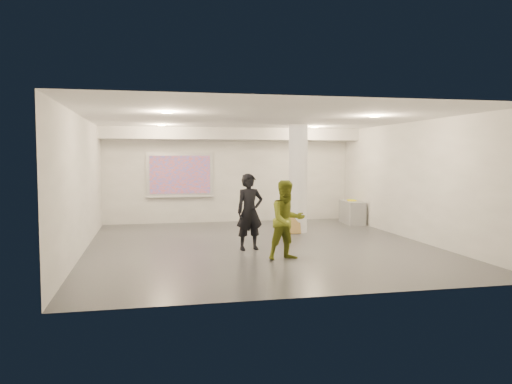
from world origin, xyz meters
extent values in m
cube|color=#383A3F|center=(0.00, 0.00, 0.00)|extent=(8.00, 9.00, 0.01)
cube|color=white|center=(0.00, 0.00, 3.00)|extent=(8.00, 9.00, 0.01)
cube|color=silver|center=(0.00, 4.50, 1.50)|extent=(8.00, 0.01, 3.00)
cube|color=silver|center=(0.00, -4.50, 1.50)|extent=(8.00, 0.01, 3.00)
cube|color=silver|center=(-4.00, 0.00, 1.50)|extent=(0.01, 9.00, 3.00)
cube|color=silver|center=(4.00, 0.00, 1.50)|extent=(0.01, 9.00, 3.00)
cube|color=silver|center=(0.00, 3.95, 2.82)|extent=(8.00, 1.10, 0.36)
cylinder|color=#F4ED92|center=(-2.20, 2.50, 2.98)|extent=(0.22, 0.22, 0.02)
cylinder|color=#F4ED92|center=(2.20, 2.50, 2.98)|extent=(0.22, 0.22, 0.02)
cylinder|color=#F4ED92|center=(-2.20, -1.50, 2.98)|extent=(0.22, 0.22, 0.02)
cylinder|color=#F4ED92|center=(2.20, -1.50, 2.98)|extent=(0.22, 0.22, 0.02)
cylinder|color=white|center=(1.50, 1.80, 1.50)|extent=(0.52, 0.52, 3.00)
cube|color=silver|center=(-1.60, 4.46, 1.55)|extent=(2.10, 0.06, 1.40)
cube|color=blue|center=(-1.60, 4.42, 1.55)|extent=(1.90, 0.01, 1.20)
cube|color=silver|center=(-1.60, 4.40, 0.85)|extent=(2.10, 0.08, 0.04)
cube|color=gray|center=(3.72, 3.20, 0.36)|extent=(0.63, 1.28, 0.72)
cube|color=silver|center=(3.73, 3.29, 0.73)|extent=(0.30, 0.35, 0.02)
cube|color=#FFF80B|center=(3.71, 3.25, 0.74)|extent=(0.32, 0.38, 0.03)
cube|color=olive|center=(1.16, 1.75, 0.30)|extent=(0.57, 0.21, 0.61)
cube|color=olive|center=(1.26, 1.55, 0.25)|extent=(0.47, 0.21, 0.51)
imported|color=black|center=(-0.34, -0.51, 0.87)|extent=(0.70, 0.52, 1.73)
imported|color=olive|center=(0.19, -1.75, 0.82)|extent=(0.91, 0.77, 1.63)
camera|label=1|loc=(-2.56, -11.53, 2.10)|focal=35.00mm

